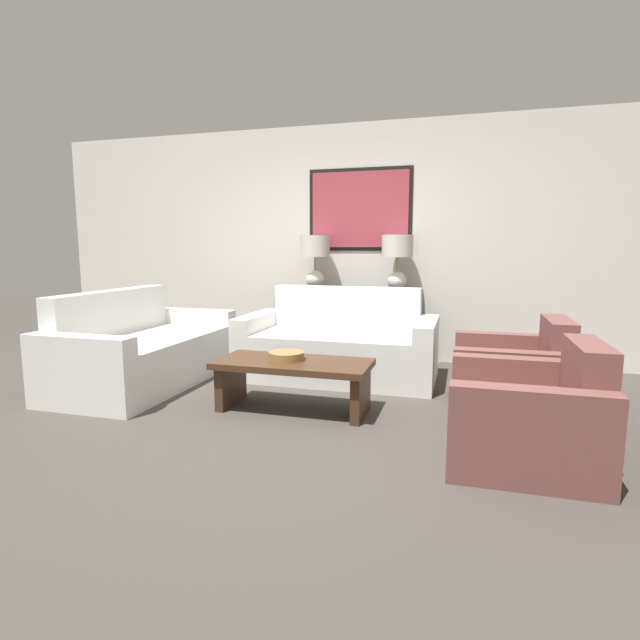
# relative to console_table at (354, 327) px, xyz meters

# --- Properties ---
(ground_plane) EXTENTS (20.00, 20.00, 0.00)m
(ground_plane) POSITION_rel_console_table_xyz_m (0.00, -2.26, -0.40)
(ground_plane) COLOR #3D3833
(back_wall) EXTENTS (7.77, 0.12, 2.65)m
(back_wall) POSITION_rel_console_table_xyz_m (0.00, 0.28, 0.94)
(back_wall) COLOR beige
(back_wall) RESTS_ON ground_plane
(console_table) EXTENTS (1.42, 0.39, 0.79)m
(console_table) POSITION_rel_console_table_xyz_m (0.00, 0.00, 0.00)
(console_table) COLOR black
(console_table) RESTS_ON ground_plane
(table_lamp_left) EXTENTS (0.33, 0.33, 0.62)m
(table_lamp_left) POSITION_rel_console_table_xyz_m (-0.46, 0.00, 0.80)
(table_lamp_left) COLOR silver
(table_lamp_left) RESTS_ON console_table
(table_lamp_right) EXTENTS (0.33, 0.33, 0.62)m
(table_lamp_right) POSITION_rel_console_table_xyz_m (0.46, 0.00, 0.80)
(table_lamp_right) COLOR silver
(table_lamp_right) RESTS_ON console_table
(couch_by_back_wall) EXTENTS (1.88, 0.94, 0.87)m
(couch_by_back_wall) POSITION_rel_console_table_xyz_m (0.00, -0.72, -0.10)
(couch_by_back_wall) COLOR silver
(couch_by_back_wall) RESTS_ON ground_plane
(couch_by_side) EXTENTS (0.94, 1.88, 0.87)m
(couch_by_side) POSITION_rel_console_table_xyz_m (-1.72, -1.46, -0.10)
(couch_by_side) COLOR silver
(couch_by_side) RESTS_ON ground_plane
(coffee_table) EXTENTS (1.21, 0.55, 0.40)m
(coffee_table) POSITION_rel_console_table_xyz_m (-0.09, -1.83, -0.10)
(coffee_table) COLOR #3D2616
(coffee_table) RESTS_ON ground_plane
(decorative_bowl) EXTENTS (0.28, 0.28, 0.06)m
(decorative_bowl) POSITION_rel_console_table_xyz_m (-0.15, -1.81, 0.04)
(decorative_bowl) COLOR olive
(decorative_bowl) RESTS_ON coffee_table
(armchair_near_back_wall) EXTENTS (0.85, 0.91, 0.74)m
(armchair_near_back_wall) POSITION_rel_console_table_xyz_m (1.57, -1.33, -0.13)
(armchair_near_back_wall) COLOR brown
(armchair_near_back_wall) RESTS_ON ground_plane
(armchair_near_camera) EXTENTS (0.85, 0.91, 0.74)m
(armchair_near_camera) POSITION_rel_console_table_xyz_m (1.57, -2.32, -0.13)
(armchair_near_camera) COLOR brown
(armchair_near_camera) RESTS_ON ground_plane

